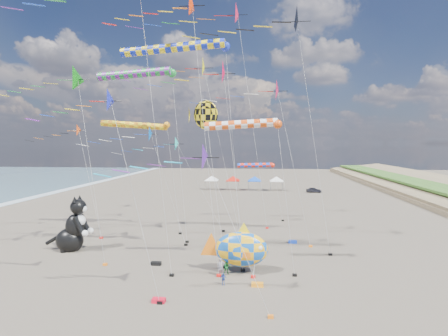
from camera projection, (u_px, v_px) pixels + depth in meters
name	position (u px, v px, depth m)	size (l,w,h in m)	color
ground	(176.00, 319.00, 21.50)	(260.00, 260.00, 0.00)	#51473B
delta_kite_0	(185.00, 162.00, 21.49)	(11.12, 1.92, 10.98)	#4E1E8B
delta_kite_1	(226.00, 16.00, 43.09)	(17.45, 2.87, 28.33)	red
delta_kite_2	(145.00, 137.00, 36.68)	(10.68, 1.80, 12.80)	blue
delta_kite_3	(93.00, 107.00, 23.06)	(8.93, 1.65, 14.46)	#1B26BE
delta_kite_4	(279.00, 91.00, 35.71)	(11.56, 2.47, 17.71)	#C61542
delta_kite_5	(67.00, 134.00, 39.30)	(8.37, 1.52, 13.13)	#EA4C14
delta_kite_6	(69.00, 84.00, 30.16)	(9.41, 2.30, 17.38)	#0E7E12
delta_kite_7	(178.00, 10.00, 27.23)	(9.44, 2.24, 22.67)	#FF3307
delta_kite_8	(177.00, 147.00, 42.72)	(11.89, 1.83, 11.76)	#24D6CB
delta_kite_9	(195.00, 70.00, 40.64)	(14.13, 2.47, 20.88)	#FFF50A
delta_kite_11	(281.00, 26.00, 32.77)	(14.29, 2.79, 23.46)	black
delta_kite_12	(209.00, 77.00, 31.35)	(10.30, 2.32, 18.22)	#DD0D3F
windsock_0	(138.00, 74.00, 37.41)	(10.03, 0.93, 18.75)	green
windsock_1	(246.00, 125.00, 28.02)	(7.53, 0.72, 12.72)	#DF480F
windsock_2	(138.00, 126.00, 41.32)	(9.53, 0.77, 13.38)	orange
windsock_3	(177.00, 49.00, 28.83)	(10.57, 0.80, 19.11)	#1429C9
windsock_4	(257.00, 166.00, 48.56)	(6.54, 0.64, 8.14)	red
angelfish_kite	(204.00, 116.00, 31.66)	(3.74, 3.02, 14.75)	yellow
cat_inflatable	(72.00, 223.00, 35.11)	(4.17, 2.08, 5.63)	black
fish_inflatable	(241.00, 249.00, 29.06)	(5.88, 2.09, 4.30)	blue
person_adult	(221.00, 267.00, 28.46)	(0.54, 0.36, 1.49)	gray
child_green	(227.00, 267.00, 28.91)	(0.59, 0.46, 1.21)	#1B752E
child_blue	(223.00, 279.00, 26.69)	(0.56, 0.23, 0.95)	#2A4CAD
kite_bag_0	(293.00, 242.00, 37.93)	(0.90, 0.44, 0.30)	blue
kite_bag_1	(159.00, 300.00, 23.75)	(0.90, 0.44, 0.30)	red
kite_bag_2	(257.00, 285.00, 26.41)	(0.90, 0.44, 0.30)	orange
kite_bag_3	(156.00, 263.00, 31.07)	(0.90, 0.44, 0.30)	black
tent_row	(244.00, 177.00, 80.67)	(19.20, 4.20, 3.80)	white
parked_car	(314.00, 190.00, 77.29)	(1.35, 3.35, 1.14)	#26262D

